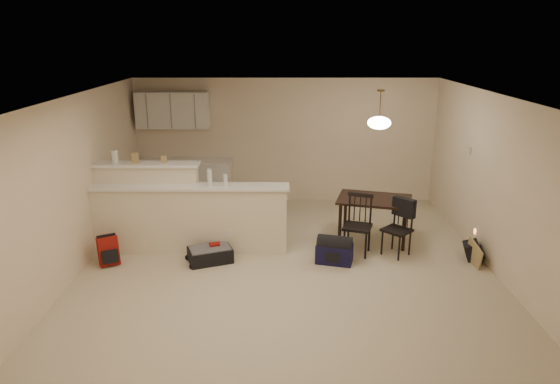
{
  "coord_description": "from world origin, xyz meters",
  "views": [
    {
      "loc": [
        -0.08,
        -6.41,
        3.28
      ],
      "look_at": [
        -0.1,
        0.7,
        1.05
      ],
      "focal_mm": 32.0,
      "sensor_mm": 36.0,
      "label": 1
    }
  ],
  "objects_px": {
    "dining_chair_near": "(357,225)",
    "red_backpack": "(108,251)",
    "pendant_lamp": "(379,122)",
    "navy_duffel": "(334,253)",
    "dining_chair_far": "(397,229)",
    "suitcase": "(210,255)",
    "black_daypack": "(472,251)",
    "dining_table": "(374,203)"
  },
  "relations": [
    {
      "from": "dining_table",
      "to": "red_backpack",
      "type": "height_order",
      "value": "dining_table"
    },
    {
      "from": "dining_table",
      "to": "navy_duffel",
      "type": "distance_m",
      "value": 1.24
    },
    {
      "from": "dining_chair_far",
      "to": "suitcase",
      "type": "height_order",
      "value": "dining_chair_far"
    },
    {
      "from": "dining_chair_near",
      "to": "black_daypack",
      "type": "xyz_separation_m",
      "value": [
        1.75,
        -0.21,
        -0.34
      ]
    },
    {
      "from": "dining_chair_near",
      "to": "suitcase",
      "type": "bearing_deg",
      "value": -153.82
    },
    {
      "from": "red_backpack",
      "to": "black_daypack",
      "type": "relative_size",
      "value": 1.41
    },
    {
      "from": "red_backpack",
      "to": "navy_duffel",
      "type": "bearing_deg",
      "value": -27.96
    },
    {
      "from": "suitcase",
      "to": "black_daypack",
      "type": "xyz_separation_m",
      "value": [
        4.01,
        0.1,
        0.03
      ]
    },
    {
      "from": "dining_chair_near",
      "to": "navy_duffel",
      "type": "relative_size",
      "value": 1.76
    },
    {
      "from": "dining_chair_near",
      "to": "red_backpack",
      "type": "distance_m",
      "value": 3.8
    },
    {
      "from": "dining_chair_far",
      "to": "pendant_lamp",
      "type": "bearing_deg",
      "value": 159.33
    },
    {
      "from": "dining_table",
      "to": "dining_chair_near",
      "type": "relative_size",
      "value": 1.42
    },
    {
      "from": "pendant_lamp",
      "to": "dining_chair_far",
      "type": "height_order",
      "value": "pendant_lamp"
    },
    {
      "from": "black_daypack",
      "to": "dining_chair_far",
      "type": "bearing_deg",
      "value": 94.74
    },
    {
      "from": "dining_chair_near",
      "to": "red_backpack",
      "type": "relative_size",
      "value": 2.2
    },
    {
      "from": "dining_chair_far",
      "to": "dining_table",
      "type": "bearing_deg",
      "value": 159.33
    },
    {
      "from": "dining_table",
      "to": "pendant_lamp",
      "type": "bearing_deg",
      "value": 15.0
    },
    {
      "from": "pendant_lamp",
      "to": "red_backpack",
      "type": "bearing_deg",
      "value": -167.13
    },
    {
      "from": "suitcase",
      "to": "navy_duffel",
      "type": "bearing_deg",
      "value": -21.72
    },
    {
      "from": "dining_table",
      "to": "black_daypack",
      "type": "relative_size",
      "value": 4.4
    },
    {
      "from": "navy_duffel",
      "to": "dining_table",
      "type": "bearing_deg",
      "value": 64.32
    },
    {
      "from": "dining_chair_far",
      "to": "suitcase",
      "type": "distance_m",
      "value": 2.9
    },
    {
      "from": "suitcase",
      "to": "dining_chair_far",
      "type": "bearing_deg",
      "value": -15.78
    },
    {
      "from": "pendant_lamp",
      "to": "dining_chair_far",
      "type": "xyz_separation_m",
      "value": [
        0.26,
        -0.59,
        -1.55
      ]
    },
    {
      "from": "dining_chair_far",
      "to": "black_daypack",
      "type": "xyz_separation_m",
      "value": [
        1.14,
        -0.15,
        -0.3
      ]
    },
    {
      "from": "dining_chair_far",
      "to": "black_daypack",
      "type": "bearing_deg",
      "value": 38.24
    },
    {
      "from": "red_backpack",
      "to": "pendant_lamp",
      "type": "bearing_deg",
      "value": -16.22
    },
    {
      "from": "pendant_lamp",
      "to": "dining_table",
      "type": "bearing_deg",
      "value": 180.0
    },
    {
      "from": "dining_chair_near",
      "to": "red_backpack",
      "type": "xyz_separation_m",
      "value": [
        -3.77,
        -0.4,
        -0.26
      ]
    },
    {
      "from": "dining_chair_far",
      "to": "red_backpack",
      "type": "height_order",
      "value": "dining_chair_far"
    },
    {
      "from": "pendant_lamp",
      "to": "red_backpack",
      "type": "distance_m",
      "value": 4.58
    },
    {
      "from": "dining_chair_far",
      "to": "navy_duffel",
      "type": "xyz_separation_m",
      "value": [
        -0.98,
        -0.28,
        -0.29
      ]
    },
    {
      "from": "suitcase",
      "to": "navy_duffel",
      "type": "distance_m",
      "value": 1.88
    },
    {
      "from": "dining_table",
      "to": "dining_chair_near",
      "type": "xyz_separation_m",
      "value": [
        -0.35,
        -0.54,
        -0.17
      ]
    },
    {
      "from": "navy_duffel",
      "to": "black_daypack",
      "type": "bearing_deg",
      "value": 17.6
    },
    {
      "from": "pendant_lamp",
      "to": "suitcase",
      "type": "bearing_deg",
      "value": -162.1
    },
    {
      "from": "black_daypack",
      "to": "red_backpack",
      "type": "bearing_deg",
      "value": 104.47
    },
    {
      "from": "dining_table",
      "to": "red_backpack",
      "type": "bearing_deg",
      "value": -152.14
    },
    {
      "from": "suitcase",
      "to": "dining_table",
      "type": "bearing_deg",
      "value": -2.9
    },
    {
      "from": "pendant_lamp",
      "to": "navy_duffel",
      "type": "relative_size",
      "value": 1.15
    },
    {
      "from": "suitcase",
      "to": "black_daypack",
      "type": "height_order",
      "value": "black_daypack"
    },
    {
      "from": "dining_table",
      "to": "suitcase",
      "type": "bearing_deg",
      "value": -147.1
    }
  ]
}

